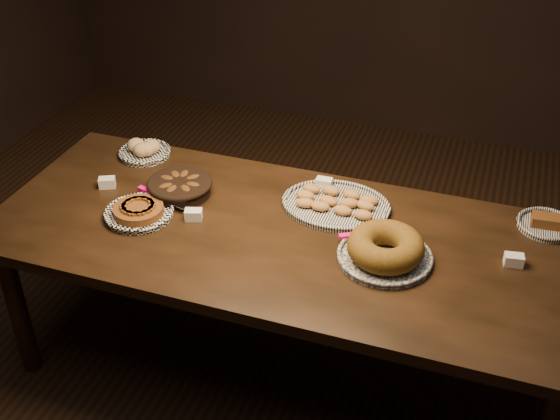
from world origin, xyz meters
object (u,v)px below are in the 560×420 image
(bundt_cake_plate, at_px, (385,249))
(apple_tart_plate, at_px, (139,211))
(madeleine_platter, at_px, (336,204))
(buffet_table, at_px, (283,247))

(bundt_cake_plate, bearing_deg, apple_tart_plate, 162.60)
(madeleine_platter, bearing_deg, apple_tart_plate, -133.26)
(buffet_table, xyz_separation_m, bundt_cake_plate, (0.42, -0.04, 0.12))
(buffet_table, height_order, madeleine_platter, madeleine_platter)
(madeleine_platter, bearing_deg, bundt_cake_plate, -23.48)
(buffet_table, height_order, bundt_cake_plate, bundt_cake_plate)
(buffet_table, height_order, apple_tart_plate, apple_tart_plate)
(buffet_table, xyz_separation_m, apple_tart_plate, (-0.60, -0.08, 0.09))
(buffet_table, relative_size, apple_tart_plate, 7.43)
(buffet_table, relative_size, bundt_cake_plate, 6.25)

